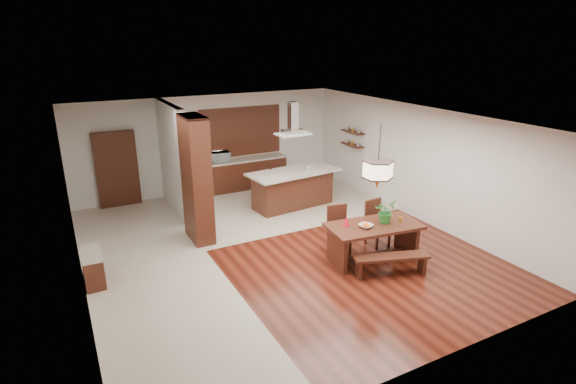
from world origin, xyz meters
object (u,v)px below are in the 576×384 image
fruit_bowl (366,226)px  range_hood (293,118)px  pendant_lantern (379,157)px  dining_table (373,234)px  dining_bench (391,265)px  island_cup (308,168)px  hallway_console (93,268)px  foliage_plant (385,211)px  kitchen_island (293,188)px  dining_chair_right (378,224)px  dining_chair_left (340,230)px  microwave (220,157)px

fruit_bowl → range_hood: 4.01m
pendant_lantern → dining_table: bearing=180.0°
dining_bench → island_cup: (0.54, 4.21, 0.87)m
dining_bench → island_cup: island_cup is taller
hallway_console → foliage_plant: bearing=-17.2°
kitchen_island → range_hood: (0.00, 0.00, 1.93)m
hallway_console → dining_chair_right: 6.00m
kitchen_island → island_cup: 0.70m
dining_table → dining_chair_left: size_ratio=1.98×
dining_chair_left → range_hood: bearing=94.1°
dining_chair_left → foliage_plant: 1.08m
foliage_plant → hallway_console: bearing=162.8°
dining_chair_right → kitchen_island: (-0.52, 3.08, 0.01)m
hallway_console → dining_table: 5.61m
dining_chair_right → island_cup: bearing=87.0°
dining_table → dining_chair_left: dining_chair_left is taller
dining_chair_left → island_cup: 3.05m
foliage_plant → microwave: bearing=105.4°
fruit_bowl → range_hood: size_ratio=0.30×
dining_chair_right → range_hood: (-0.52, 3.08, 1.94)m
dining_chair_left → fruit_bowl: dining_chair_left is taller
dining_chair_left → microwave: microwave is taller
dining_table → island_cup: 3.58m
dining_chair_left → island_cup: bearing=85.8°
hallway_console → island_cup: 6.10m
fruit_bowl → kitchen_island: kitchen_island is taller
dining_chair_right → range_hood: size_ratio=1.16×
hallway_console → island_cup: island_cup is taller
dining_chair_left → fruit_bowl: (0.16, -0.69, 0.32)m
dining_bench → range_hood: size_ratio=1.68×
dining_chair_right → kitchen_island: size_ratio=0.40×
pendant_lantern → kitchen_island: 3.99m
hallway_console → pendant_lantern: pendant_lantern is taller
dining_table → range_hood: (0.03, 3.61, 1.87)m
hallway_console → dining_bench: 5.77m
hallway_console → dining_bench: hallway_console is taller
island_cup → microwave: size_ratio=0.21×
foliage_plant → range_hood: bearing=93.8°
hallway_console → kitchen_island: (5.36, 1.88, 0.22)m
hallway_console → kitchen_island: kitchen_island is taller
dining_table → fruit_bowl: size_ratio=7.53×
hallway_console → fruit_bowl: fruit_bowl is taller
dining_chair_left → fruit_bowl: size_ratio=3.81×
dining_table → dining_chair_right: dining_chair_right is taller
dining_bench → pendant_lantern: (0.09, 0.69, 2.03)m
dining_chair_right → dining_chair_left: bearing=168.1°
island_cup → pendant_lantern: bearing=-97.4°
kitchen_island → fruit_bowl: bearing=-100.3°
microwave → kitchen_island: bearing=-53.5°
hallway_console → dining_table: dining_table is taller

